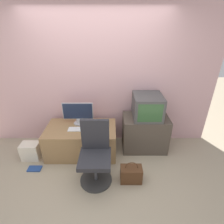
% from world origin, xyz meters
% --- Properties ---
extents(ground_plane, '(12.00, 12.00, 0.00)m').
position_xyz_m(ground_plane, '(0.00, 0.00, 0.00)').
color(ground_plane, tan).
extents(wall_back, '(4.40, 0.05, 2.60)m').
position_xyz_m(wall_back, '(0.00, 1.32, 1.30)').
color(wall_back, '#CC9EA3').
rests_on(wall_back, ground_plane).
extents(desk, '(1.27, 0.70, 0.54)m').
position_xyz_m(desk, '(-0.31, 0.86, 0.27)').
color(desk, '#937047').
rests_on(desk, ground_plane).
extents(side_stand, '(0.84, 0.52, 0.69)m').
position_xyz_m(side_stand, '(0.89, 0.99, 0.34)').
color(side_stand, '#4C4238').
rests_on(side_stand, ground_plane).
extents(main_monitor, '(0.56, 0.19, 0.42)m').
position_xyz_m(main_monitor, '(-0.37, 1.02, 0.76)').
color(main_monitor, '#B2B2B7').
rests_on(main_monitor, desk).
extents(keyboard, '(0.29, 0.14, 0.01)m').
position_xyz_m(keyboard, '(-0.38, 0.80, 0.55)').
color(keyboard, white).
rests_on(keyboard, desk).
extents(mouse, '(0.06, 0.04, 0.04)m').
position_xyz_m(mouse, '(-0.18, 0.82, 0.56)').
color(mouse, '#4C4C51').
rests_on(mouse, desk).
extents(crt_tv, '(0.51, 0.54, 0.42)m').
position_xyz_m(crt_tv, '(0.90, 1.01, 0.90)').
color(crt_tv, '#474747').
rests_on(crt_tv, side_stand).
extents(office_chair, '(0.50, 0.50, 0.99)m').
position_xyz_m(office_chair, '(0.01, 0.23, 0.44)').
color(office_chair, '#333333').
rests_on(office_chair, ground_plane).
extents(cardboard_box_lower, '(0.32, 0.23, 0.32)m').
position_xyz_m(cardboard_box_lower, '(-1.22, 0.68, 0.16)').
color(cardboard_box_lower, beige).
rests_on(cardboard_box_lower, ground_plane).
extents(handbag, '(0.33, 0.19, 0.38)m').
position_xyz_m(handbag, '(0.56, 0.16, 0.14)').
color(handbag, '#4C2D19').
rests_on(handbag, ground_plane).
extents(book, '(0.23, 0.13, 0.02)m').
position_xyz_m(book, '(-1.07, 0.39, 0.01)').
color(book, navy).
rests_on(book, ground_plane).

